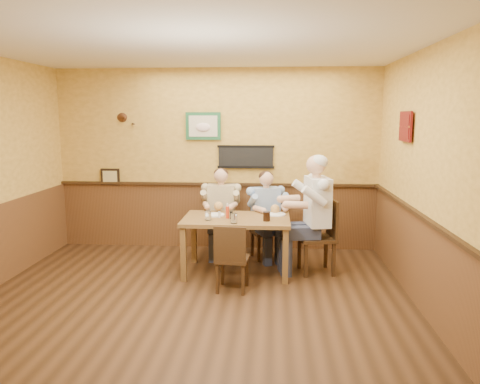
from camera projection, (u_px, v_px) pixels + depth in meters
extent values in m
plane|color=#321E0F|center=(190.00, 310.00, 5.05)|extent=(5.00, 5.00, 0.00)
cube|color=silver|center=(185.00, 41.00, 4.60)|extent=(5.00, 5.00, 0.02)
cube|color=#E4B64F|center=(217.00, 160.00, 7.29)|extent=(5.00, 0.02, 2.80)
cube|color=#E4B64F|center=(96.00, 251.00, 2.37)|extent=(5.00, 0.02, 2.80)
cube|color=#E4B64F|center=(436.00, 185.00, 4.65)|extent=(0.02, 5.00, 2.80)
cube|color=brown|center=(217.00, 216.00, 7.41)|extent=(5.00, 0.02, 1.00)
cube|color=brown|center=(428.00, 271.00, 4.79)|extent=(0.02, 5.00, 1.00)
cube|color=black|center=(246.00, 157.00, 7.21)|extent=(0.88, 0.03, 0.34)
cube|color=#1F5A33|center=(203.00, 126.00, 7.18)|extent=(0.54, 0.03, 0.42)
cube|color=black|center=(110.00, 177.00, 7.42)|extent=(0.30, 0.03, 0.26)
cube|color=maroon|center=(406.00, 126.00, 5.59)|extent=(0.03, 0.48, 0.36)
cube|color=brown|center=(237.00, 219.00, 6.17)|extent=(1.40, 0.90, 0.05)
cube|color=brown|center=(184.00, 254.00, 5.89)|extent=(0.07, 0.07, 0.70)
cube|color=brown|center=(285.00, 257.00, 5.80)|extent=(0.07, 0.07, 0.70)
cube|color=brown|center=(194.00, 238.00, 6.66)|extent=(0.07, 0.07, 0.70)
cube|color=brown|center=(284.00, 240.00, 6.57)|extent=(0.07, 0.07, 0.70)
cylinder|color=white|center=(208.00, 216.00, 6.00)|extent=(0.10, 0.10, 0.12)
cylinder|color=silver|center=(234.00, 218.00, 5.82)|extent=(0.11, 0.11, 0.13)
cylinder|color=black|center=(267.00, 216.00, 5.96)|extent=(0.12, 0.12, 0.12)
cylinder|color=red|center=(227.00, 212.00, 6.11)|extent=(0.05, 0.05, 0.18)
cylinder|color=silver|center=(219.00, 215.00, 6.15)|extent=(0.04, 0.04, 0.08)
cylinder|color=black|center=(231.00, 215.00, 6.07)|extent=(0.05, 0.05, 0.10)
cylinder|color=white|center=(215.00, 215.00, 6.29)|extent=(0.33, 0.33, 0.02)
cylinder|color=white|center=(276.00, 214.00, 6.33)|extent=(0.34, 0.34, 0.02)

